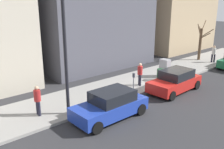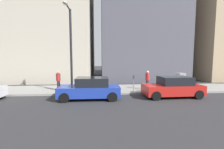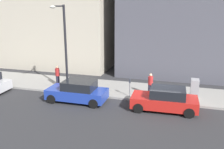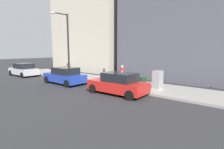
% 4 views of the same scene
% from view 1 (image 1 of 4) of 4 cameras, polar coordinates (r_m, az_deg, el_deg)
% --- Properties ---
extents(ground_plane, '(120.00, 120.00, 0.00)m').
position_cam_1_polar(ground_plane, '(18.37, 10.92, -3.13)').
color(ground_plane, '#2B2B2D').
extents(sidewalk, '(4.00, 36.00, 0.15)m').
position_cam_1_polar(sidewalk, '(19.55, 6.32, -1.46)').
color(sidewalk, gray).
rests_on(sidewalk, ground).
extents(parked_car_red, '(2.03, 4.25, 1.52)m').
position_cam_1_polar(parked_car_red, '(17.83, 14.20, -1.45)').
color(parked_car_red, red).
rests_on(parked_car_red, ground).
extents(parked_car_blue, '(1.93, 4.21, 1.52)m').
position_cam_1_polar(parked_car_blue, '(13.44, -0.36, -6.99)').
color(parked_car_blue, '#1E389E').
rests_on(parked_car_blue, ground).
extents(parking_meter, '(0.14, 0.10, 1.35)m').
position_cam_1_polar(parking_meter, '(16.64, 4.95, -1.41)').
color(parking_meter, slate).
rests_on(parking_meter, sidewalk).
extents(utility_box, '(0.83, 0.61, 1.43)m').
position_cam_1_polar(utility_box, '(20.53, 11.96, 1.42)').
color(utility_box, '#A8A399').
rests_on(utility_box, sidewalk).
extents(streetlamp, '(1.97, 0.32, 6.50)m').
position_cam_1_polar(streetlamp, '(12.69, -10.11, 6.82)').
color(streetlamp, black).
rests_on(streetlamp, sidewalk).
extents(bare_tree, '(2.11, 2.19, 3.99)m').
position_cam_1_polar(bare_tree, '(27.21, 19.57, 6.97)').
color(bare_tree, brown).
rests_on(bare_tree, sidewalk).
extents(trash_bin, '(0.56, 0.56, 0.90)m').
position_cam_1_polar(trash_bin, '(19.58, 11.04, -0.03)').
color(trash_bin, '#14381E').
rests_on(trash_bin, sidewalk).
extents(pedestrian_near_meter, '(0.36, 0.36, 1.66)m').
position_cam_1_polar(pedestrian_near_meter, '(26.71, 22.23, 4.58)').
color(pedestrian_near_meter, '#1E1E2D').
rests_on(pedestrian_near_meter, sidewalk).
extents(pedestrian_midblock, '(0.36, 0.36, 1.66)m').
position_cam_1_polar(pedestrian_midblock, '(18.05, 6.40, 0.36)').
color(pedestrian_midblock, '#1E1E2D').
rests_on(pedestrian_midblock, sidewalk).
extents(pedestrian_far_corner, '(0.40, 0.36, 1.66)m').
position_cam_1_polar(pedestrian_far_corner, '(13.89, -16.66, -5.37)').
color(pedestrian_far_corner, '#1E1E2D').
rests_on(pedestrian_far_corner, sidewalk).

